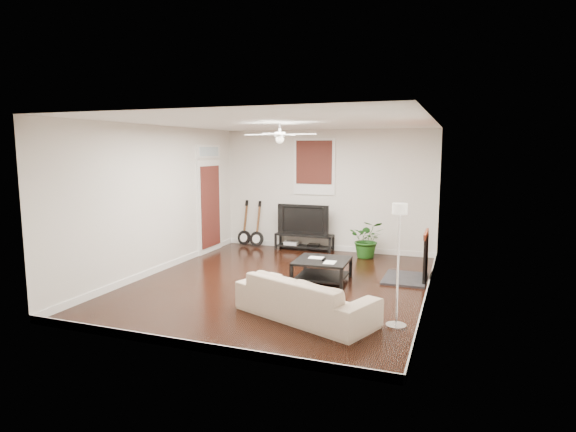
% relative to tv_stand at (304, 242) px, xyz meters
% --- Properties ---
extents(room, '(5.01, 6.01, 2.81)m').
position_rel_tv_stand_xyz_m(room, '(0.47, -2.78, 1.21)').
color(room, black).
rests_on(room, ground).
extents(brick_accent, '(0.02, 2.20, 2.80)m').
position_rel_tv_stand_xyz_m(brick_accent, '(2.96, -1.78, 1.21)').
color(brick_accent, '#9F4F33').
rests_on(brick_accent, floor).
extents(fireplace, '(0.80, 1.10, 0.92)m').
position_rel_tv_stand_xyz_m(fireplace, '(2.67, -1.78, 0.27)').
color(fireplace, black).
rests_on(fireplace, floor).
extents(window_back, '(1.00, 0.06, 1.30)m').
position_rel_tv_stand_xyz_m(window_back, '(0.17, 0.19, 1.76)').
color(window_back, '#33140E').
rests_on(window_back, wall_back).
extents(door_left, '(0.08, 1.00, 2.50)m').
position_rel_tv_stand_xyz_m(door_left, '(-1.99, -0.88, 1.06)').
color(door_left, white).
rests_on(door_left, wall_left).
extents(tv_stand, '(1.37, 0.36, 0.38)m').
position_rel_tv_stand_xyz_m(tv_stand, '(0.00, 0.00, 0.00)').
color(tv_stand, black).
rests_on(tv_stand, floor).
extents(tv, '(1.22, 0.16, 0.71)m').
position_rel_tv_stand_xyz_m(tv, '(-0.00, 0.02, 0.55)').
color(tv, black).
rests_on(tv, tv_stand).
extents(coffee_table, '(0.98, 0.98, 0.39)m').
position_rel_tv_stand_xyz_m(coffee_table, '(1.12, -2.38, 0.01)').
color(coffee_table, black).
rests_on(coffee_table, floor).
extents(sofa, '(2.20, 1.50, 0.60)m').
position_rel_tv_stand_xyz_m(sofa, '(1.42, -4.28, 0.11)').
color(sofa, '#C0AF90').
rests_on(sofa, floor).
extents(floor_lamp, '(0.36, 0.36, 1.67)m').
position_rel_tv_stand_xyz_m(floor_lamp, '(2.67, -4.18, 0.64)').
color(floor_lamp, silver).
rests_on(floor_lamp, floor).
extents(potted_plant, '(0.85, 0.76, 0.83)m').
position_rel_tv_stand_xyz_m(potted_plant, '(1.54, -0.28, 0.22)').
color(potted_plant, '#1C5017').
rests_on(potted_plant, floor).
extents(guitar_left, '(0.38, 0.30, 1.13)m').
position_rel_tv_stand_xyz_m(guitar_left, '(-1.54, -0.03, 0.37)').
color(guitar_left, black).
rests_on(guitar_left, floor).
extents(guitar_right, '(0.36, 0.26, 1.13)m').
position_rel_tv_stand_xyz_m(guitar_right, '(-1.19, -0.06, 0.37)').
color(guitar_right, black).
rests_on(guitar_right, floor).
extents(ceiling_fan, '(1.24, 1.24, 0.32)m').
position_rel_tv_stand_xyz_m(ceiling_fan, '(0.47, -2.78, 2.41)').
color(ceiling_fan, white).
rests_on(ceiling_fan, ceiling).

